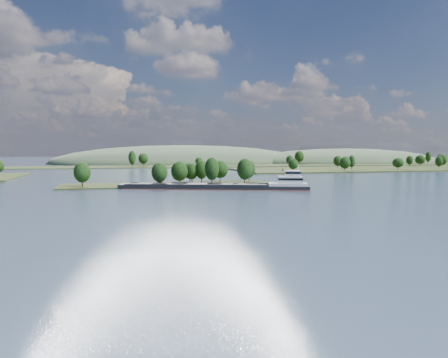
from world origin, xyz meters
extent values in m
plane|color=#34485A|center=(0.00, 120.00, 0.00)|extent=(1800.00, 1800.00, 0.00)
cube|color=#283417|center=(0.00, 180.00, 0.00)|extent=(100.00, 30.00, 1.20)
cylinder|color=black|center=(19.25, 169.99, 2.70)|extent=(0.50, 0.50, 4.20)
ellipsoid|color=black|center=(19.25, 169.99, 8.04)|extent=(6.89, 6.89, 10.79)
cylinder|color=black|center=(12.10, 188.67, 2.20)|extent=(0.50, 0.50, 3.20)
ellipsoid|color=black|center=(12.10, 188.67, 6.27)|extent=(7.46, 7.46, 8.23)
cylinder|color=black|center=(4.39, 172.47, 2.40)|extent=(0.50, 0.50, 3.61)
ellipsoid|color=black|center=(4.39, 172.47, 6.99)|extent=(7.84, 7.84, 9.27)
cylinder|color=black|center=(12.50, 184.71, 2.17)|extent=(0.50, 0.50, 3.14)
ellipsoid|color=black|center=(12.50, 184.71, 6.17)|extent=(6.20, 6.20, 8.08)
cylinder|color=black|center=(-5.28, 167.86, 2.36)|extent=(0.50, 0.50, 3.52)
ellipsoid|color=black|center=(-5.28, 167.86, 6.84)|extent=(7.27, 7.27, 9.05)
cylinder|color=black|center=(-38.75, 174.36, 2.37)|extent=(0.50, 0.50, 3.53)
ellipsoid|color=black|center=(-38.75, 174.36, 6.85)|extent=(7.43, 7.43, 9.08)
cylinder|color=black|center=(16.98, 183.19, 2.43)|extent=(0.50, 0.50, 3.66)
ellipsoid|color=black|center=(16.98, 183.19, 7.08)|extent=(6.33, 6.33, 9.41)
cylinder|color=black|center=(42.48, 186.17, 2.36)|extent=(0.50, 0.50, 3.53)
ellipsoid|color=black|center=(42.48, 186.17, 6.85)|extent=(6.72, 6.72, 9.07)
cylinder|color=black|center=(35.33, 170.22, 2.60)|extent=(0.50, 0.50, 3.99)
ellipsoid|color=black|center=(35.33, 170.22, 7.67)|extent=(7.47, 7.47, 10.27)
cylinder|color=black|center=(27.70, 188.14, 2.36)|extent=(0.50, 0.50, 3.51)
ellipsoid|color=black|center=(27.70, 188.14, 6.82)|extent=(8.22, 8.22, 9.03)
cube|color=#283417|center=(230.00, 300.00, 0.00)|extent=(320.00, 90.00, 1.60)
cylinder|color=black|center=(267.62, 309.70, 2.69)|extent=(0.50, 0.50, 3.78)
ellipsoid|color=black|center=(267.62, 309.70, 7.50)|extent=(8.39, 8.39, 9.72)
cylinder|color=black|center=(103.12, 269.81, 2.35)|extent=(0.50, 0.50, 3.10)
ellipsoid|color=black|center=(103.12, 269.81, 6.29)|extent=(7.24, 7.24, 7.96)
cylinder|color=black|center=(262.58, 333.41, 2.58)|extent=(0.50, 0.50, 3.56)
ellipsoid|color=black|center=(262.58, 333.41, 7.12)|extent=(9.61, 9.61, 9.17)
cylinder|color=black|center=(240.65, 282.47, 2.54)|extent=(0.50, 0.50, 3.47)
ellipsoid|color=black|center=(240.65, 282.47, 6.95)|extent=(6.46, 6.46, 8.93)
cylinder|color=black|center=(197.01, 277.11, 2.34)|extent=(0.50, 0.50, 3.08)
ellipsoid|color=black|center=(197.01, 277.11, 6.26)|extent=(8.87, 8.87, 7.92)
cylinder|color=black|center=(143.81, 267.08, 2.57)|extent=(0.50, 0.50, 3.53)
ellipsoid|color=black|center=(143.81, 267.08, 7.05)|extent=(8.31, 8.31, 9.08)
cylinder|color=black|center=(157.35, 280.17, 2.68)|extent=(0.50, 0.50, 3.77)
ellipsoid|color=black|center=(157.35, 280.17, 7.48)|extent=(5.33, 5.33, 9.69)
cylinder|color=black|center=(164.85, 315.92, 2.53)|extent=(0.50, 0.50, 3.46)
ellipsoid|color=black|center=(164.85, 315.92, 6.92)|extent=(7.70, 7.70, 8.89)
cylinder|color=black|center=(246.79, 328.13, 2.47)|extent=(0.50, 0.50, 3.35)
ellipsoid|color=black|center=(246.79, 328.13, 6.73)|extent=(6.40, 6.40, 8.60)
cube|color=#283417|center=(0.00, 400.00, 0.00)|extent=(900.00, 60.00, 1.20)
cylinder|color=black|center=(344.02, 400.69, 2.47)|extent=(0.50, 0.50, 3.75)
ellipsoid|color=black|center=(344.02, 400.69, 7.24)|extent=(8.65, 8.65, 9.63)
cylinder|color=black|center=(146.87, 380.00, 2.29)|extent=(0.50, 0.50, 3.38)
ellipsoid|color=black|center=(146.87, 380.00, 6.60)|extent=(7.36, 7.36, 8.70)
cylinder|color=black|center=(3.36, 404.08, 2.66)|extent=(0.50, 0.50, 4.12)
ellipsoid|color=black|center=(3.36, 404.08, 7.89)|extent=(9.28, 9.28, 10.58)
cylinder|color=black|center=(318.72, 390.54, 2.86)|extent=(0.50, 0.50, 4.53)
ellipsoid|color=black|center=(318.72, 390.54, 8.62)|extent=(6.26, 6.26, 11.65)
cylinder|color=black|center=(172.68, 414.45, 3.02)|extent=(0.50, 0.50, 4.84)
ellipsoid|color=black|center=(172.68, 414.45, 9.18)|extent=(10.24, 10.24, 12.46)
cylinder|color=black|center=(55.66, 388.70, 2.00)|extent=(0.50, 0.50, 2.81)
ellipsoid|color=black|center=(55.66, 388.70, 5.57)|extent=(7.32, 7.32, 7.22)
cylinder|color=black|center=(-8.21, 380.21, 3.09)|extent=(0.50, 0.50, 4.97)
ellipsoid|color=black|center=(-8.21, 380.21, 9.41)|extent=(6.76, 6.76, 12.78)
ellipsoid|color=#44593D|center=(260.00, 470.00, 0.00)|extent=(260.00, 140.00, 36.00)
ellipsoid|color=#44593D|center=(60.00, 500.00, 0.00)|extent=(320.00, 160.00, 44.00)
cube|color=black|center=(17.43, 155.06, 0.50)|extent=(78.88, 36.14, 2.20)
cube|color=#962B10|center=(17.43, 155.06, 0.05)|extent=(79.14, 36.39, 0.25)
cube|color=black|center=(11.51, 162.36, 1.90)|extent=(58.68, 21.07, 0.80)
cube|color=black|center=(8.24, 153.10, 1.90)|extent=(58.68, 21.07, 0.80)
cube|color=black|center=(9.88, 157.73, 1.75)|extent=(59.66, 28.52, 0.30)
cube|color=black|center=(-10.90, 165.07, 2.05)|extent=(11.24, 10.75, 0.35)
cube|color=black|center=(-0.51, 161.40, 2.05)|extent=(11.24, 10.75, 0.35)
cube|color=black|center=(9.88, 157.73, 2.05)|extent=(11.24, 10.75, 0.35)
cube|color=black|center=(20.26, 154.06, 2.05)|extent=(11.24, 10.75, 0.35)
cube|color=black|center=(30.65, 150.39, 2.05)|extent=(11.24, 10.75, 0.35)
cube|color=black|center=(-20.81, 168.58, 0.90)|extent=(5.84, 9.50, 2.00)
cylinder|color=black|center=(-19.87, 168.24, 2.30)|extent=(0.31, 0.31, 2.20)
cube|color=silver|center=(46.70, 144.72, 2.20)|extent=(18.31, 14.40, 1.20)
cube|color=silver|center=(47.65, 144.38, 4.21)|extent=(12.11, 10.89, 3.00)
cube|color=black|center=(47.65, 144.38, 4.61)|extent=(12.37, 11.15, 0.90)
cube|color=silver|center=(48.59, 144.05, 6.81)|extent=(7.67, 7.67, 2.20)
cube|color=black|center=(48.59, 144.05, 7.21)|extent=(7.92, 7.92, 0.80)
cube|color=silver|center=(48.59, 144.05, 8.01)|extent=(8.18, 8.18, 0.20)
cylinder|color=silver|center=(50.95, 143.22, 9.21)|extent=(0.26, 0.26, 2.60)
cylinder|color=black|center=(45.82, 148.22, 8.21)|extent=(0.64, 0.64, 1.20)
camera|label=1|loc=(-25.50, -28.18, 17.24)|focal=35.00mm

